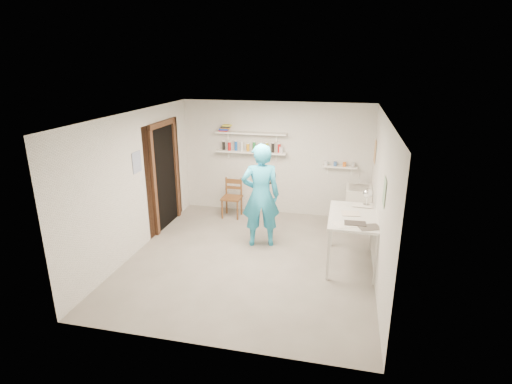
% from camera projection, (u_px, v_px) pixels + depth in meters
% --- Properties ---
extents(floor, '(4.00, 4.50, 0.02)m').
position_uv_depth(floor, '(251.00, 258.00, 6.76)').
color(floor, slate).
rests_on(floor, ground).
extents(ceiling, '(4.00, 4.50, 0.02)m').
position_uv_depth(ceiling, '(250.00, 114.00, 6.01)').
color(ceiling, silver).
rests_on(ceiling, wall_back).
extents(wall_back, '(4.00, 0.02, 2.40)m').
position_uv_depth(wall_back, '(275.00, 159.00, 8.48)').
color(wall_back, silver).
rests_on(wall_back, ground).
extents(wall_front, '(4.00, 0.02, 2.40)m').
position_uv_depth(wall_front, '(201.00, 254.00, 4.29)').
color(wall_front, silver).
rests_on(wall_front, ground).
extents(wall_left, '(0.02, 4.50, 2.40)m').
position_uv_depth(wall_left, '(136.00, 183.00, 6.81)').
color(wall_left, silver).
rests_on(wall_left, ground).
extents(wall_right, '(0.02, 4.50, 2.40)m').
position_uv_depth(wall_right, '(381.00, 200.00, 5.96)').
color(wall_right, silver).
rests_on(wall_right, ground).
extents(doorway_recess, '(0.02, 0.90, 2.00)m').
position_uv_depth(doorway_recess, '(165.00, 177.00, 7.84)').
color(doorway_recess, black).
rests_on(doorway_recess, wall_left).
extents(corridor_box, '(1.40, 1.50, 2.10)m').
position_uv_depth(corridor_box, '(132.00, 173.00, 7.97)').
color(corridor_box, brown).
rests_on(corridor_box, ground).
extents(door_lintel, '(0.06, 1.05, 0.10)m').
position_uv_depth(door_lintel, '(162.00, 124.00, 7.51)').
color(door_lintel, brown).
rests_on(door_lintel, wall_left).
extents(door_jamb_near, '(0.06, 0.10, 2.00)m').
position_uv_depth(door_jamb_near, '(154.00, 185.00, 7.37)').
color(door_jamb_near, brown).
rests_on(door_jamb_near, ground).
extents(door_jamb_far, '(0.06, 0.10, 2.00)m').
position_uv_depth(door_jamb_far, '(176.00, 171.00, 8.30)').
color(door_jamb_far, brown).
rests_on(door_jamb_far, ground).
extents(shelf_lower, '(1.50, 0.22, 0.03)m').
position_uv_depth(shelf_lower, '(251.00, 152.00, 8.42)').
color(shelf_lower, white).
rests_on(shelf_lower, wall_back).
extents(shelf_upper, '(1.50, 0.22, 0.03)m').
position_uv_depth(shelf_upper, '(251.00, 133.00, 8.29)').
color(shelf_upper, white).
rests_on(shelf_upper, wall_back).
extents(ledge_shelf, '(0.70, 0.14, 0.03)m').
position_uv_depth(ledge_shelf, '(340.00, 167.00, 8.14)').
color(ledge_shelf, white).
rests_on(ledge_shelf, wall_back).
extents(poster_left, '(0.01, 0.28, 0.36)m').
position_uv_depth(poster_left, '(137.00, 162.00, 6.74)').
color(poster_left, '#334C7F').
rests_on(poster_left, wall_left).
extents(poster_right_a, '(0.01, 0.34, 0.42)m').
position_uv_depth(poster_right_a, '(375.00, 152.00, 7.52)').
color(poster_right_a, '#995933').
rests_on(poster_right_a, wall_right).
extents(poster_right_b, '(0.01, 0.30, 0.38)m').
position_uv_depth(poster_right_b, '(384.00, 192.00, 5.36)').
color(poster_right_b, '#3F724C').
rests_on(poster_right_b, wall_right).
extents(belfast_sink, '(0.48, 0.60, 0.30)m').
position_uv_depth(belfast_sink, '(359.00, 195.00, 7.75)').
color(belfast_sink, white).
rests_on(belfast_sink, wall_right).
extents(man, '(0.77, 0.61, 1.86)m').
position_uv_depth(man, '(261.00, 196.00, 6.99)').
color(man, '#29A1CE').
rests_on(man, ground).
extents(wall_clock, '(0.33, 0.12, 0.33)m').
position_uv_depth(wall_clock, '(267.00, 176.00, 7.07)').
color(wall_clock, beige).
rests_on(wall_clock, man).
extents(wooden_chair, '(0.40, 0.38, 0.84)m').
position_uv_depth(wooden_chair, '(232.00, 198.00, 8.43)').
color(wooden_chair, brown).
rests_on(wooden_chair, ground).
extents(work_table, '(0.77, 1.28, 0.85)m').
position_uv_depth(work_table, '(352.00, 240.00, 6.44)').
color(work_table, silver).
rests_on(work_table, ground).
extents(desk_lamp, '(0.16, 0.16, 0.16)m').
position_uv_depth(desk_lamp, '(368.00, 193.00, 6.67)').
color(desk_lamp, white).
rests_on(desk_lamp, work_table).
extents(spray_cans, '(1.32, 0.06, 0.17)m').
position_uv_depth(spray_cans, '(251.00, 147.00, 8.38)').
color(spray_cans, black).
rests_on(spray_cans, shelf_lower).
extents(book_stack, '(0.26, 0.14, 0.14)m').
position_uv_depth(book_stack, '(225.00, 128.00, 8.38)').
color(book_stack, red).
rests_on(book_stack, shelf_upper).
extents(ledge_pots, '(0.48, 0.07, 0.09)m').
position_uv_depth(ledge_pots, '(340.00, 164.00, 8.12)').
color(ledge_pots, silver).
rests_on(ledge_pots, ledge_shelf).
extents(papers, '(0.30, 0.22, 0.02)m').
position_uv_depth(papers, '(354.00, 215.00, 6.31)').
color(papers, silver).
rests_on(papers, work_table).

